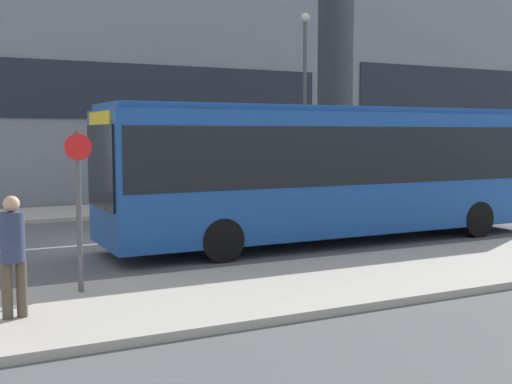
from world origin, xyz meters
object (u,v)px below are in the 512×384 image
object	(u,v)px
parked_car_1	(507,183)
pedestrian_near_stop	(13,249)
street_lamp	(305,88)
city_bus	(337,165)
bus_stop_sign	(79,199)
parked_car_0	(418,188)

from	to	relation	value
parked_car_1	pedestrian_near_stop	bearing A→B (deg)	-154.64
street_lamp	city_bus	bearing A→B (deg)	-115.61
pedestrian_near_stop	street_lamp	distance (m)	17.09
city_bus	bus_stop_sign	xyz separation A→B (m)	(-7.09, -2.95, -0.26)
city_bus	street_lamp	xyz separation A→B (m)	(3.69, 7.69, 2.54)
parked_car_1	street_lamp	world-z (taller)	street_lamp
city_bus	street_lamp	world-z (taller)	street_lamp
city_bus	bus_stop_sign	distance (m)	7.68
bus_stop_sign	street_lamp	distance (m)	15.40
bus_stop_sign	street_lamp	bearing A→B (deg)	44.66
city_bus	pedestrian_near_stop	size ratio (longest dim) A/B	6.84
parked_car_1	street_lamp	xyz separation A→B (m)	(-8.99, 1.83, 3.87)
parked_car_0	pedestrian_near_stop	world-z (taller)	pedestrian_near_stop
city_bus	parked_car_0	size ratio (longest dim) A/B	2.99
city_bus	parked_car_1	distance (m)	14.03
city_bus	pedestrian_near_stop	xyz separation A→B (m)	(-8.25, -4.06, -0.83)
parked_car_1	city_bus	bearing A→B (deg)	-155.20
pedestrian_near_stop	bus_stop_sign	distance (m)	1.70
pedestrian_near_stop	street_lamp	world-z (taller)	street_lamp
pedestrian_near_stop	bus_stop_sign	world-z (taller)	bus_stop_sign
city_bus	parked_car_0	xyz separation A→B (m)	(7.82, 5.85, -1.34)
parked_car_0	bus_stop_sign	bearing A→B (deg)	-149.43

